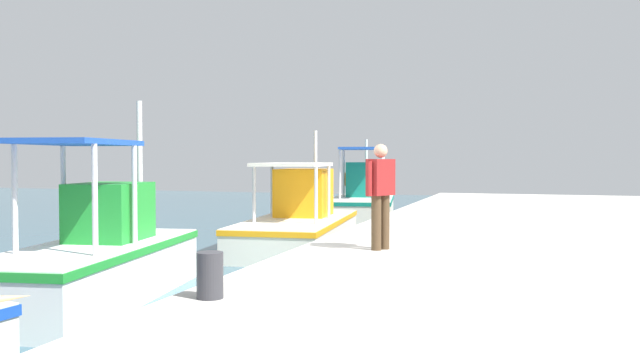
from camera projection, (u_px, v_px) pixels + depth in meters
name	position (u px, v px, depth m)	size (l,w,h in m)	color
quay_pier	(636.00, 295.00, 8.74)	(36.00, 10.00, 0.80)	#BCB7AD
fishing_boat_second	(95.00, 260.00, 10.14)	(4.96, 2.53, 3.31)	white
fishing_boat_third	(299.00, 223.00, 16.17)	(5.89, 2.77, 3.04)	silver
fishing_boat_fourth	(363.00, 203.00, 22.58)	(5.04, 2.88, 2.98)	silver
fisherman_standing	(381.00, 191.00, 10.28)	(0.58, 0.42, 1.69)	#4C3823
mooring_bollard_third	(210.00, 275.00, 6.71)	(0.28, 0.28, 0.48)	#333338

